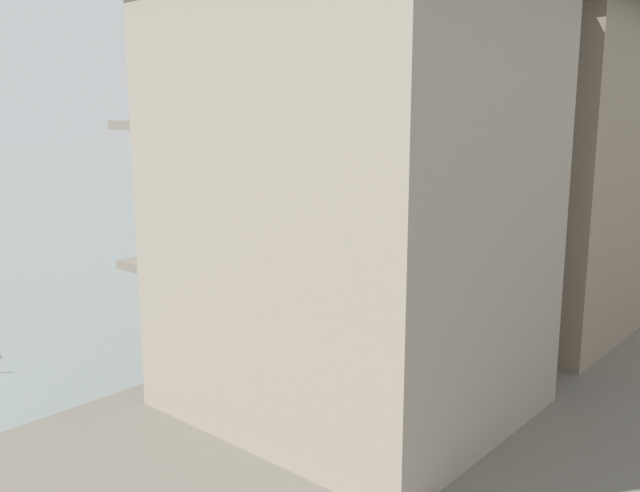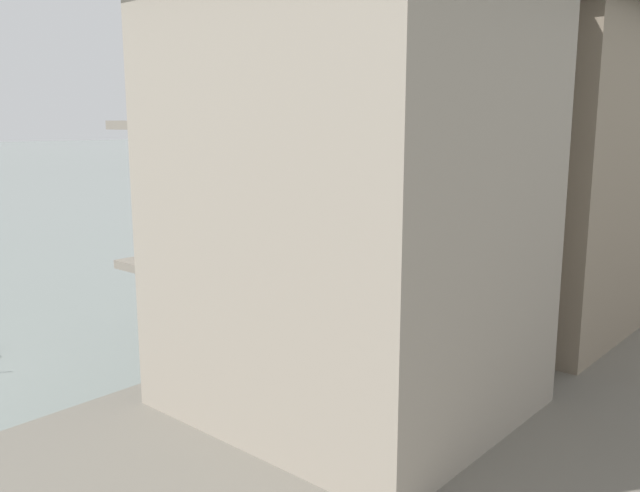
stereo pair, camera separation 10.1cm
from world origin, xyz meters
The scene contains 8 objects.
boat_moored_nearest centered at (-1.79, 51.93, 0.15)m, with size 3.40×4.65×0.47m.
boat_moored_second centered at (3.16, 48.18, 0.26)m, with size 5.82×2.47×0.79m.
boat_moored_third centered at (4.32, 34.48, 0.28)m, with size 1.41×3.62×0.74m.
boat_moored_far centered at (4.94, 26.68, 0.14)m, with size 1.61×5.83×0.42m.
house_waterfront_nearest centered at (10.28, 5.35, 5.06)m, with size 6.99×6.17×8.74m.
house_waterfront_second centered at (10.23, 12.48, 5.05)m, with size 6.88×6.77×8.74m.
house_waterfront_tall centered at (9.44, 19.00, 3.77)m, with size 5.29×5.76×6.14m.
hill_far_west centered at (-22.51, 116.39, 10.65)m, with size 61.48×61.48×21.29m, color #5B6B5B.
Camera 2 is at (17.69, -3.93, 6.00)m, focal length 37.09 mm.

